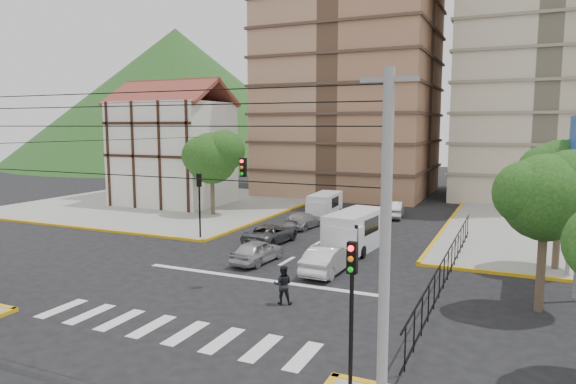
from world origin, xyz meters
The scene contains 23 objects.
ground centered at (0.00, 0.00, 0.00)m, with size 160.00×160.00×0.00m, color black.
sidewalk_nw centered at (-20.00, 20.00, 0.07)m, with size 26.00×26.00×0.15m, color gray.
crosswalk_stripes centered at (0.00, -6.00, 0.01)m, with size 12.00×2.40×0.01m, color silver.
stop_line centered at (0.00, 1.20, 0.01)m, with size 13.00×0.40×0.01m, color silver.
tudor_building centered at (-19.00, 20.00, 5.25)m, with size 10.80×8.05×12.23m.
distant_hill centered at (-55.00, 70.00, 14.00)m, with size 70.00×70.00×28.00m, color #28541C.
park_fence centered at (9.00, 4.50, 0.00)m, with size 0.10×22.50×1.66m, color black, non-canonical shape.
tree_park_a centered at (13.08, 2.01, 5.01)m, with size 4.41×3.60×6.83m.
tree_park_c centered at (14.09, 9.01, 5.34)m, with size 4.65×3.80×7.25m.
tree_tudor centered at (-11.90, 16.01, 5.22)m, with size 5.39×4.40×7.43m.
traffic_light_se centered at (7.80, -7.80, 3.11)m, with size 0.28×0.22×4.40m.
traffic_light_nw centered at (-7.80, 7.80, 3.11)m, with size 0.28×0.22×4.40m.
traffic_light_hanging centered at (0.00, -2.04, 5.90)m, with size 18.00×9.12×0.92m.
utility_pole_se centered at (9.00, -9.00, 4.77)m, with size 1.40×0.28×9.00m.
van_right_lane centered at (2.78, 8.90, 1.19)m, with size 2.71×5.65×2.45m.
van_left_lane centered at (-2.85, 18.93, 1.01)m, with size 2.03×4.71×2.09m.
car_silver_front_left centered at (-1.41, 4.03, 0.67)m, with size 1.58×3.93×1.34m, color #B3B3B8.
car_white_front_right centered at (2.97, 3.76, 0.74)m, with size 1.56×4.48×1.47m, color silver.
car_grey_mid_left centered at (-2.87, 8.81, 0.64)m, with size 2.13×4.62×1.28m, color #53565A.
car_silver_rear_left centered at (-2.81, 14.31, 0.61)m, with size 1.72×4.24×1.23m, color #AFB0B4.
car_darkgrey_mid_right centered at (2.11, 15.80, 0.70)m, with size 1.64×4.08×1.39m, color #232325.
car_white_rear_right centered at (2.44, 21.73, 0.71)m, with size 1.50×4.32×1.42m, color silver.
pedestrian_crosswalk centered at (2.78, -1.57, 0.86)m, with size 0.84×0.65×1.73m, color black.
Camera 1 is at (11.88, -21.28, 7.76)m, focal length 32.00 mm.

